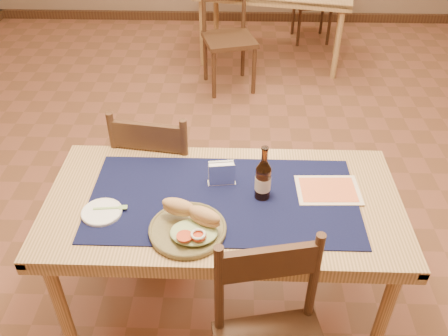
{
  "coord_description": "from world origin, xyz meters",
  "views": [
    {
      "loc": [
        0.05,
        -2.4,
        2.16
      ],
      "look_at": [
        0.0,
        -0.7,
        0.85
      ],
      "focal_mm": 38.0,
      "sensor_mm": 36.0,
      "label": 1
    }
  ],
  "objects_px": {
    "beer_bottle": "(263,179)",
    "napkin_holder": "(222,174)",
    "sandwich_plate": "(190,226)",
    "chair_main_far": "(162,171)",
    "main_table": "(223,213)"
  },
  "relations": [
    {
      "from": "main_table",
      "to": "sandwich_plate",
      "type": "bearing_deg",
      "value": -121.31
    },
    {
      "from": "sandwich_plate",
      "to": "napkin_holder",
      "type": "height_order",
      "value": "sandwich_plate"
    },
    {
      "from": "sandwich_plate",
      "to": "napkin_holder",
      "type": "distance_m",
      "value": 0.35
    },
    {
      "from": "chair_main_far",
      "to": "sandwich_plate",
      "type": "distance_m",
      "value": 0.83
    },
    {
      "from": "napkin_holder",
      "to": "sandwich_plate",
      "type": "bearing_deg",
      "value": -110.23
    },
    {
      "from": "beer_bottle",
      "to": "napkin_holder",
      "type": "distance_m",
      "value": 0.21
    },
    {
      "from": "chair_main_far",
      "to": "beer_bottle",
      "type": "distance_m",
      "value": 0.82
    },
    {
      "from": "beer_bottle",
      "to": "main_table",
      "type": "bearing_deg",
      "value": -174.0
    },
    {
      "from": "sandwich_plate",
      "to": "napkin_holder",
      "type": "bearing_deg",
      "value": 69.77
    },
    {
      "from": "napkin_holder",
      "to": "chair_main_far",
      "type": "bearing_deg",
      "value": 131.06
    },
    {
      "from": "beer_bottle",
      "to": "napkin_holder",
      "type": "height_order",
      "value": "beer_bottle"
    },
    {
      "from": "sandwich_plate",
      "to": "chair_main_far",
      "type": "bearing_deg",
      "value": 108.06
    },
    {
      "from": "chair_main_far",
      "to": "sandwich_plate",
      "type": "bearing_deg",
      "value": -71.94
    },
    {
      "from": "main_table",
      "to": "chair_main_far",
      "type": "xyz_separation_m",
      "value": [
        -0.37,
        0.52,
        -0.17
      ]
    },
    {
      "from": "beer_bottle",
      "to": "napkin_holder",
      "type": "bearing_deg",
      "value": 153.96
    }
  ]
}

